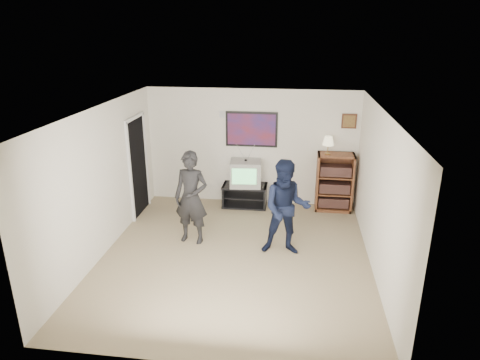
% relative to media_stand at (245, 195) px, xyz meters
% --- Properties ---
extents(room_shell, '(4.51, 5.00, 2.51)m').
position_rel_media_stand_xyz_m(room_shell, '(0.11, -1.88, 1.01)').
color(room_shell, '#806E51').
rests_on(room_shell, ground).
extents(media_stand, '(0.95, 0.53, 0.48)m').
position_rel_media_stand_xyz_m(media_stand, '(0.00, 0.00, 0.00)').
color(media_stand, black).
rests_on(media_stand, room_shell).
extents(crt_television, '(0.69, 0.60, 0.55)m').
position_rel_media_stand_xyz_m(crt_television, '(0.02, -0.00, 0.51)').
color(crt_television, '#999A95').
rests_on(crt_television, media_stand).
extents(bookshelf, '(0.75, 0.43, 1.23)m').
position_rel_media_stand_xyz_m(bookshelf, '(1.89, 0.05, 0.38)').
color(bookshelf, '#582B1A').
rests_on(bookshelf, room_shell).
extents(table_lamp, '(0.24, 0.24, 0.37)m').
position_rel_media_stand_xyz_m(table_lamp, '(1.70, 0.02, 1.18)').
color(table_lamp, '#FDF3C0').
rests_on(table_lamp, bookshelf).
extents(person_tall, '(0.67, 0.49, 1.69)m').
position_rel_media_stand_xyz_m(person_tall, '(-0.74, -1.74, 0.61)').
color(person_tall, black).
rests_on(person_tall, room_shell).
extents(person_short, '(0.84, 0.67, 1.67)m').
position_rel_media_stand_xyz_m(person_short, '(0.94, -1.96, 0.60)').
color(person_short, black).
rests_on(person_short, room_shell).
extents(controller_left, '(0.04, 0.11, 0.03)m').
position_rel_media_stand_xyz_m(controller_left, '(-0.69, -1.55, 0.87)').
color(controller_left, white).
rests_on(controller_left, person_tall).
extents(controller_right, '(0.07, 0.13, 0.04)m').
position_rel_media_stand_xyz_m(controller_right, '(0.89, -1.75, 0.85)').
color(controller_right, white).
rests_on(controller_right, person_short).
extents(poster, '(1.10, 0.03, 0.75)m').
position_rel_media_stand_xyz_m(poster, '(0.11, 0.24, 1.41)').
color(poster, black).
rests_on(poster, room_shell).
extents(air_vent, '(0.28, 0.02, 0.14)m').
position_rel_media_stand_xyz_m(air_vent, '(-0.44, 0.25, 1.71)').
color(air_vent, white).
rests_on(air_vent, room_shell).
extents(small_picture, '(0.30, 0.03, 0.30)m').
position_rel_media_stand_xyz_m(small_picture, '(2.11, 0.25, 1.64)').
color(small_picture, '#462616').
rests_on(small_picture, room_shell).
extents(doorway, '(0.03, 0.85, 2.00)m').
position_rel_media_stand_xyz_m(doorway, '(-2.13, -0.63, 0.76)').
color(doorway, black).
rests_on(doorway, room_shell).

